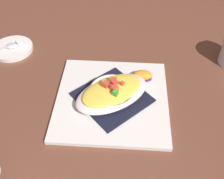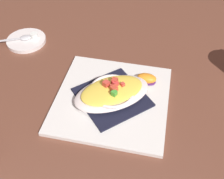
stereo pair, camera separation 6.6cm
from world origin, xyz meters
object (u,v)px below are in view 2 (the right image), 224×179
gratin_dish (112,92)px  spoon (24,38)px  orange_garnish (147,78)px  creamer_cup_0 (34,36)px  square_plate (112,99)px  creamer_saucer (26,40)px

gratin_dish → spoon: size_ratio=2.22×
orange_garnish → creamer_cup_0: bearing=151.7°
orange_garnish → gratin_dish: bearing=-145.2°
gratin_dish → square_plate: bearing=-146.2°
orange_garnish → spoon: 0.41m
creamer_saucer → spoon: bearing=-165.2°
creamer_saucer → spoon: size_ratio=1.21×
orange_garnish → spoon: bearing=154.8°
square_plate → creamer_cup_0: size_ratio=11.54×
creamer_saucer → orange_garnish: bearing=-25.6°
gratin_dish → creamer_saucer: bearing=139.2°
creamer_saucer → gratin_dish: bearing=-40.8°
square_plate → creamer_cup_0: 0.35m
gratin_dish → creamer_saucer: size_ratio=1.83×
square_plate → orange_garnish: bearing=34.8°
square_plate → spoon: 0.37m
creamer_saucer → creamer_cup_0: creamer_cup_0 is taller
gratin_dish → spoon: gratin_dish is taller
orange_garnish → creamer_cup_0: orange_garnish is taller
square_plate → gratin_dish: 0.03m
square_plate → gratin_dish: size_ratio=1.26×
creamer_saucer → creamer_cup_0: (0.03, 0.01, 0.01)m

